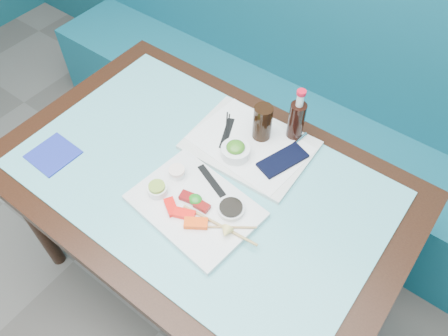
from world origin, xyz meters
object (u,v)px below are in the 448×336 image
Objects in this scene: booth_bench at (309,117)px; dining_table at (201,193)px; sashimi_plate at (195,206)px; cola_glass at (262,122)px; cola_bottle_body at (296,122)px; seaweed_bowl at (235,152)px; serving_tray at (250,145)px; blue_napkin at (53,154)px.

booth_bench is 0.89m from dining_table.
sashimi_plate is at bearing -58.79° from dining_table.
sashimi_plate is 2.83× the size of cola_glass.
cola_glass is (0.07, 0.27, 0.18)m from dining_table.
booth_bench is 2.14× the size of dining_table.
cola_glass is at bearing -140.81° from cola_bottle_body.
booth_bench reaches higher than cola_glass.
dining_table is 13.89× the size of seaweed_bowl.
cola_glass is (0.02, 0.13, 0.05)m from seaweed_bowl.
booth_bench is 7.14× the size of serving_tray.
blue_napkin is (-0.54, -0.50, -0.08)m from cola_glass.
cola_glass is 0.12m from cola_bottle_body.
cola_glass is at bearing 42.87° from blue_napkin.
sashimi_plate reaches higher than dining_table.
dining_table is 0.19m from seaweed_bowl.
blue_napkin reaches higher than dining_table.
serving_tray is at bearing -128.03° from cola_bottle_body.
serving_tray is 2.59× the size of cola_bottle_body.
cola_bottle_body reaches higher than serving_tray.
serving_tray is 4.17× the size of seaweed_bowl.
serving_tray is (-0.01, 0.32, -0.00)m from sashimi_plate.
cola_bottle_body is at bearing -72.49° from booth_bench.
sashimi_plate is 2.63× the size of blue_napkin.
booth_bench is at bearing 90.00° from dining_table.
seaweed_bowl reaches higher than sashimi_plate.
serving_tray is 2.84× the size of blue_napkin.
cola_glass is 0.74m from blue_napkin.
booth_bench reaches higher than serving_tray.
cola_glass is at bearing -83.43° from booth_bench.
cola_bottle_body is (0.09, 0.45, 0.07)m from sashimi_plate.
dining_table is 3.33× the size of serving_tray.
sashimi_plate is 0.93× the size of serving_tray.
sashimi_plate is at bearing -90.24° from cola_glass.
seaweed_bowl reaches higher than serving_tray.
sashimi_plate is at bearing -90.56° from serving_tray.
cola_glass is 0.85× the size of cola_bottle_body.
serving_tray is at bearing 82.41° from seaweed_bowl.
seaweed_bowl is (0.05, -0.70, 0.42)m from booth_bench.
seaweed_bowl is 0.68× the size of blue_napkin.
seaweed_bowl is at bearing -118.54° from cola_bottle_body.
booth_bench is at bearing 93.74° from seaweed_bowl.
blue_napkin is at bearing -141.97° from serving_tray.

